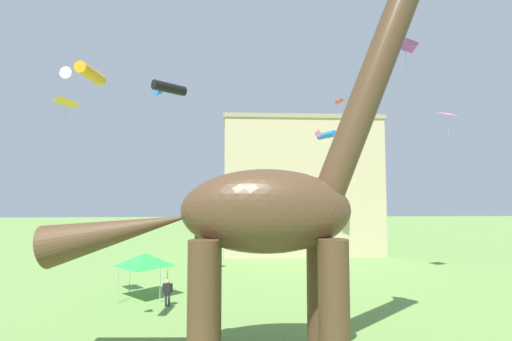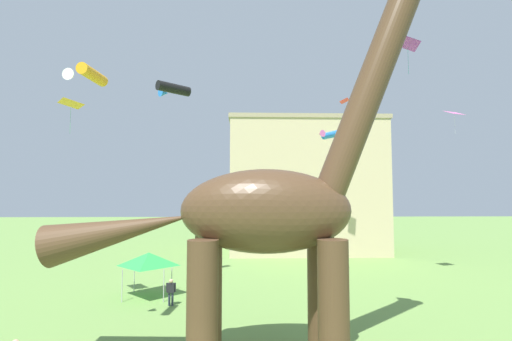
{
  "view_description": "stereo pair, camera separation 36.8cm",
  "coord_description": "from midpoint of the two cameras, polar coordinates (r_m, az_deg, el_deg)",
  "views": [
    {
      "loc": [
        0.51,
        -10.57,
        6.83
      ],
      "look_at": [
        1.38,
        5.36,
        7.97
      ],
      "focal_mm": 26.2,
      "sensor_mm": 36.0,
      "label": 1
    },
    {
      "loc": [
        0.88,
        -10.58,
        6.83
      ],
      "look_at": [
        1.38,
        5.36,
        7.97
      ],
      "focal_mm": 26.2,
      "sensor_mm": 36.0,
      "label": 2
    }
  ],
  "objects": [
    {
      "name": "kite_trailing",
      "position": [
        19.01,
        -23.76,
        13.19
      ],
      "size": [
        1.69,
        1.93,
        0.55
      ],
      "color": "orange"
    },
    {
      "name": "kite_near_low",
      "position": [
        38.0,
        13.63,
        10.28
      ],
      "size": [
        1.21,
        1.35,
        1.44
      ],
      "color": "red"
    },
    {
      "name": "background_building_block",
      "position": [
        48.79,
        7.46,
        -2.39
      ],
      "size": [
        18.96,
        12.28,
        16.46
      ],
      "color": "#CCB78E",
      "rests_on": "ground_plane"
    },
    {
      "name": "person_far_spectator",
      "position": [
        25.25,
        -12.43,
        -17.33
      ],
      "size": [
        0.62,
        0.27,
        1.66
      ],
      "rotation": [
        0.0,
        0.0,
        5.26
      ],
      "color": "#2D3347",
      "rests_on": "ground_plane"
    },
    {
      "name": "festival_canopy_tent",
      "position": [
        27.49,
        -15.69,
        -12.9
      ],
      "size": [
        3.15,
        3.15,
        3.0
      ],
      "color": "#B2B2B7",
      "rests_on": "ground_plane"
    },
    {
      "name": "kite_far_right",
      "position": [
        32.08,
        11.4,
        5.4
      ],
      "size": [
        2.02,
        2.0,
        0.58
      ],
      "color": "#287AE5"
    },
    {
      "name": "kite_mid_center",
      "position": [
        20.48,
        22.66,
        17.46
      ],
      "size": [
        1.18,
        1.49,
        1.74
      ],
      "color": "purple"
    },
    {
      "name": "dinosaur_sculpture",
      "position": [
        15.62,
        1.95,
        -6.2
      ],
      "size": [
        16.54,
        3.5,
        17.28
      ],
      "rotation": [
        0.0,
        0.0,
        0.44
      ],
      "color": "#513823",
      "rests_on": "ground_plane"
    },
    {
      "name": "kite_mid_left",
      "position": [
        25.67,
        -26.04,
        9.15
      ],
      "size": [
        1.95,
        2.02,
        2.0
      ],
      "color": "orange"
    },
    {
      "name": "kite_high_right",
      "position": [
        36.24,
        28.3,
        7.73
      ],
      "size": [
        1.79,
        1.51,
        1.98
      ],
      "color": "pink"
    },
    {
      "name": "kite_far_left",
      "position": [
        30.79,
        -12.44,
        11.99
      ],
      "size": [
        2.78,
        2.85,
        0.8
      ],
      "color": "black"
    }
  ]
}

